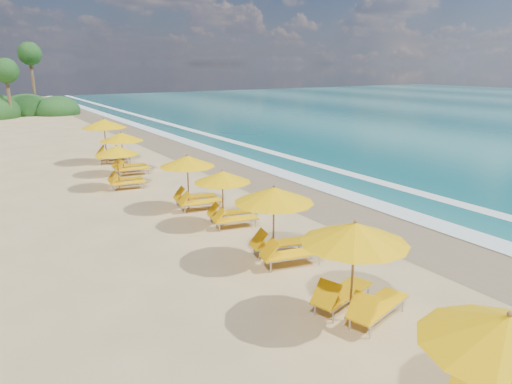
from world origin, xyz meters
TOP-DOWN VIEW (x-y plane):
  - ground at (0.00, 0.00)m, footprint 160.00×160.00m
  - wet_sand at (4.00, 0.00)m, footprint 4.00×160.00m
  - surf_foam at (6.70, 0.00)m, footprint 4.00×160.00m
  - station_1 at (-2.58, -10.86)m, footprint 3.21×3.20m
  - station_2 at (-1.59, -6.86)m, footprint 3.04×2.95m
  - station_3 at (-1.23, -3.27)m, footprint 2.87×2.75m
  - station_4 at (-0.96, 0.42)m, footprint 2.52×2.42m
  - station_5 at (-1.15, 2.99)m, footprint 2.66×2.53m
  - station_6 at (-2.61, 7.75)m, footprint 2.41×2.29m
  - station_7 at (-1.54, 10.49)m, footprint 2.60×2.43m
  - station_8 at (-1.44, 14.09)m, footprint 3.24×3.12m

SIDE VIEW (x-z plane):
  - ground at x=0.00m, z-range 0.00..0.00m
  - wet_sand at x=4.00m, z-range 0.00..0.01m
  - surf_foam at x=6.70m, z-range 0.02..0.03m
  - station_6 at x=-2.61m, z-range 0.12..2.19m
  - station_4 at x=-0.96m, z-range 0.13..2.20m
  - station_5 at x=-1.15m, z-range 0.14..2.38m
  - station_7 at x=-1.54m, z-range 0.14..2.43m
  - station_3 at x=-1.23m, z-range 0.14..2.50m
  - station_2 at x=-1.59m, z-range 0.15..2.57m
  - station_1 at x=-2.58m, z-range 0.15..2.59m
  - station_8 at x=-1.44m, z-range 0.16..2.81m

